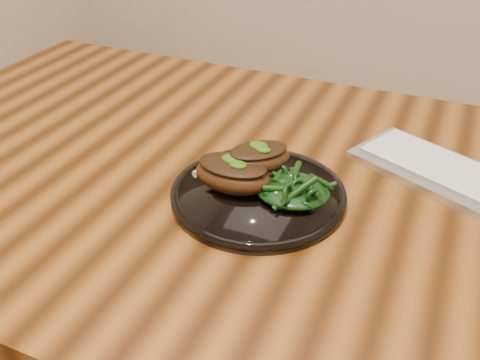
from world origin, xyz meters
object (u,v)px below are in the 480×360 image
desk (325,237)px  lamb_chop_front (232,173)px  plate (258,194)px  greens_heap (293,186)px

desk → lamb_chop_front: 0.19m
lamb_chop_front → plate: bearing=13.4°
desk → lamb_chop_front: bearing=-152.5°
plate → greens_heap: bearing=5.2°
desk → greens_heap: size_ratio=15.35×
plate → lamb_chop_front: 0.05m
desk → lamb_chop_front: size_ratio=13.45×
desk → plate: size_ratio=6.48×
desk → plate: 0.14m
lamb_chop_front → greens_heap: size_ratio=1.14×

